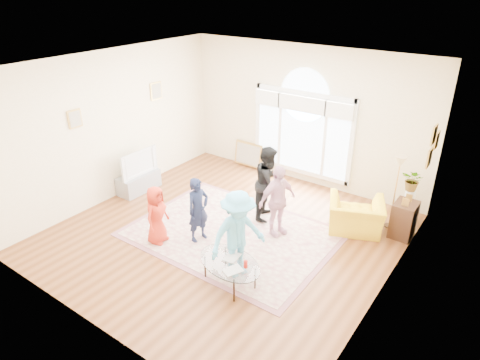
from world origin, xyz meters
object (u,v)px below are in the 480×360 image
Objects in this scene: tv_console at (139,182)px; coffee_table at (230,263)px; armchair at (355,216)px; television at (137,162)px; area_rug at (232,233)px.

tv_console is 3.97m from coffee_table.
armchair is (1.03, 2.69, -0.07)m from coffee_table.
tv_console is 0.99× the size of television.
coffee_table is (3.69, -1.44, -0.31)m from television.
tv_console reaches higher than area_rug.
tv_console is 0.98× the size of armchair.
television reaches higher than coffee_table.
armchair is at bearing 14.84° from tv_console.
television is 3.97m from coffee_table.
coffee_table is at bearing 45.89° from armchair.
coffee_table is 2.88m from armchair.
tv_console is at bearing 173.32° from coffee_table.
area_rug is at bearing -4.79° from television.
television is (0.01, -0.00, 0.50)m from tv_console.
area_rug is 1.51m from coffee_table.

